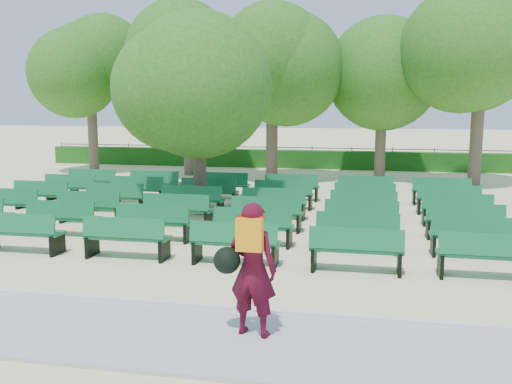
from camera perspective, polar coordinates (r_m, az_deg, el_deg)
ground at (r=15.49m, az=-3.78°, el=-3.32°), size 120.00×120.00×0.00m
paving at (r=8.86m, az=-16.88°, el=-12.98°), size 30.00×2.20×0.06m
curb at (r=9.81m, az=-13.65°, el=-10.55°), size 30.00×0.12×0.10m
hedge at (r=29.01m, az=3.56°, el=3.31°), size 26.00×0.70×0.90m
fence at (r=29.45m, az=3.66°, el=2.51°), size 26.00×0.10×1.02m
tree_line at (r=25.13m, az=2.27°, el=1.42°), size 21.80×6.80×7.04m
bench_array at (r=15.80m, az=-2.78°, el=-2.72°), size 1.82×0.60×1.14m
tree_among at (r=16.85m, az=-5.79°, el=11.16°), size 4.12×4.12×5.82m
person at (r=7.92m, az=-0.54°, el=-7.53°), size 0.92×0.59×1.89m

